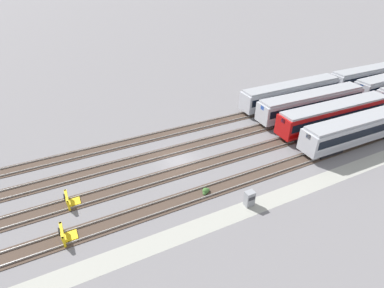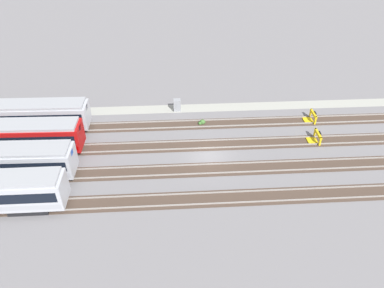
% 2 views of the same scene
% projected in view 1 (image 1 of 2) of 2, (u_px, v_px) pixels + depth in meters
% --- Properties ---
extents(ground_plane, '(400.00, 400.00, 0.00)m').
position_uv_depth(ground_plane, '(178.00, 160.00, 35.45)').
color(ground_plane, slate).
extents(service_walkway, '(54.00, 2.00, 0.01)m').
position_uv_depth(service_walkway, '(223.00, 218.00, 27.61)').
color(service_walkway, '#9E9E93').
rests_on(service_walkway, ground).
extents(rail_track_nearest, '(90.00, 2.23, 0.21)m').
position_uv_depth(rail_track_nearest, '(203.00, 193.00, 30.53)').
color(rail_track_nearest, '#47382D').
rests_on(rail_track_nearest, ground).
extents(rail_track_near_inner, '(90.00, 2.24, 0.21)m').
position_uv_depth(rail_track_near_inner, '(186.00, 170.00, 33.80)').
color(rail_track_near_inner, '#47382D').
rests_on(rail_track_near_inner, ground).
extents(rail_track_middle, '(90.00, 2.24, 0.21)m').
position_uv_depth(rail_track_middle, '(171.00, 151.00, 37.06)').
color(rail_track_middle, '#47382D').
rests_on(rail_track_middle, ground).
extents(rail_track_far_inner, '(90.00, 2.23, 0.21)m').
position_uv_depth(rail_track_far_inner, '(159.00, 136.00, 40.32)').
color(rail_track_far_inner, '#47382D').
rests_on(rail_track_far_inner, ground).
extents(subway_car_front_row_right_inner, '(18.06, 3.26, 3.70)m').
position_uv_depth(subway_car_front_row_right_inner, '(311.00, 103.00, 44.42)').
color(subway_car_front_row_right_inner, '#ADAFB7').
rests_on(subway_car_front_row_right_inner, ground).
extents(subway_car_front_row_rightmost, '(18.05, 3.18, 3.70)m').
position_uv_depth(subway_car_front_row_rightmost, '(361.00, 128.00, 37.94)').
color(subway_car_front_row_rightmost, '#ADAFB7').
rests_on(subway_car_front_row_rightmost, ground).
extents(subway_car_back_row_leftmost, '(18.01, 2.92, 3.70)m').
position_uv_depth(subway_car_back_row_leftmost, '(291.00, 93.00, 47.72)').
color(subway_car_back_row_leftmost, '#ADAFB7').
rests_on(subway_car_back_row_leftmost, ground).
extents(subway_car_back_row_centre, '(18.07, 3.28, 3.70)m').
position_uv_depth(subway_car_back_row_centre, '(334.00, 115.00, 41.16)').
color(subway_car_back_row_centre, '#A80F0F').
rests_on(subway_car_back_row_centre, ground).
extents(subway_car_back_row_rightmost, '(18.05, 3.14, 3.70)m').
position_uv_depth(subway_car_back_row_rightmost, '(371.00, 76.00, 54.70)').
color(subway_car_back_row_rightmost, '#ADAFB7').
rests_on(subway_car_back_row_rightmost, ground).
extents(bumper_stop_nearest_track, '(1.35, 2.00, 1.22)m').
position_uv_depth(bumper_stop_nearest_track, '(66.00, 234.00, 25.36)').
color(bumper_stop_nearest_track, gold).
rests_on(bumper_stop_nearest_track, ground).
extents(bumper_stop_near_inner_track, '(1.34, 2.00, 1.22)m').
position_uv_depth(bumper_stop_near_inner_track, '(70.00, 200.00, 28.95)').
color(bumper_stop_near_inner_track, gold).
rests_on(bumper_stop_near_inner_track, ground).
extents(electrical_cabinet, '(0.90, 0.73, 1.60)m').
position_uv_depth(electrical_cabinet, '(249.00, 198.00, 28.70)').
color(electrical_cabinet, gray).
rests_on(electrical_cabinet, ground).
extents(weed_clump, '(0.92, 0.70, 0.64)m').
position_uv_depth(weed_clump, '(206.00, 191.00, 30.46)').
color(weed_clump, '#427033').
rests_on(weed_clump, ground).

